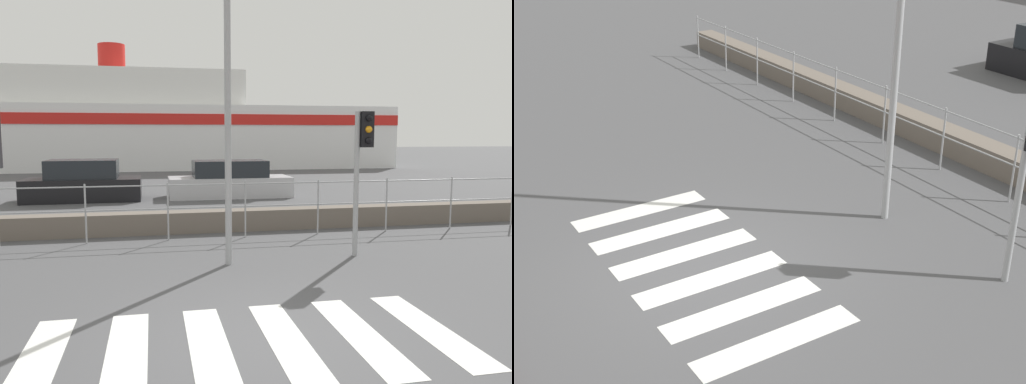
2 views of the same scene
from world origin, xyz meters
TOP-DOWN VIEW (x-y plane):
  - ground_plane at (0.00, 0.00)m, footprint 160.00×160.00m
  - crosswalk at (-0.17, 0.00)m, footprint 4.95×2.40m
  - seawall at (0.00, 6.70)m, footprint 25.36×0.55m
  - harbor_fence at (0.00, 5.83)m, footprint 22.86×0.04m

SIDE VIEW (x-z plane):
  - ground_plane at x=0.00m, z-range 0.00..0.00m
  - crosswalk at x=-0.17m, z-range 0.00..0.01m
  - seawall at x=0.00m, z-range 0.00..0.51m
  - harbor_fence at x=0.00m, z-range 0.19..1.50m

